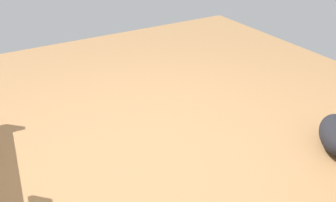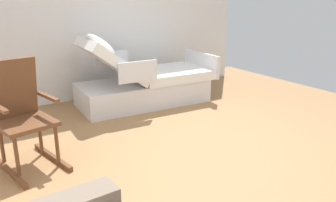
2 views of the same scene
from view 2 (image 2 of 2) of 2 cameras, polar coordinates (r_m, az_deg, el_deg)
ground_plane at (r=3.72m, az=6.83°, el=-8.52°), size 6.60×6.60×0.00m
side_wall at (r=5.69m, az=-10.55°, el=14.39°), size 0.10×5.11×2.70m
hospital_bed at (r=5.24m, az=-4.10°, el=2.95°), size 1.09×2.11×1.16m
rocking_chair at (r=3.55m, az=-23.12°, el=-2.35°), size 0.84×0.62×1.05m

